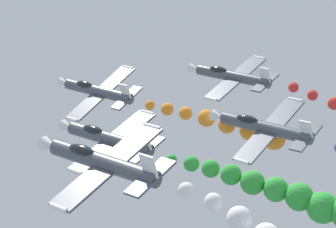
# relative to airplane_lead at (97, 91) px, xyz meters

# --- Properties ---
(airplane_lead) EXTENTS (8.92, 10.35, 4.11)m
(airplane_lead) POSITION_rel_airplane_lead_xyz_m (0.00, 0.00, 0.00)
(airplane_lead) COLOR #474C56
(smoke_trail_lead) EXTENTS (4.83, 13.73, 3.21)m
(smoke_trail_lead) POSITION_rel_airplane_lead_xyz_m (2.00, -15.94, -1.03)
(smoke_trail_lead) COLOR orange
(airplane_left_inner) EXTENTS (9.23, 10.35, 3.39)m
(airplane_left_inner) POSITION_rel_airplane_lead_xyz_m (-10.27, -11.38, 0.24)
(airplane_left_inner) COLOR #474C56
(airplane_right_inner) EXTENTS (9.26, 10.35, 3.36)m
(airplane_right_inner) POSITION_rel_airplane_lead_xyz_m (10.74, -9.43, 0.96)
(airplane_right_inner) COLOR #474C56
(airplane_left_outer) EXTENTS (9.03, 10.35, 3.83)m
(airplane_left_outer) POSITION_rel_airplane_lead_xyz_m (0.42, -19.98, 0.26)
(airplane_left_outer) COLOR #474C56
(airplane_right_outer) EXTENTS (9.20, 10.35, 3.45)m
(airplane_right_outer) POSITION_rel_airplane_lead_xyz_m (-20.51, -20.68, 3.64)
(airplane_right_outer) COLOR #474C56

